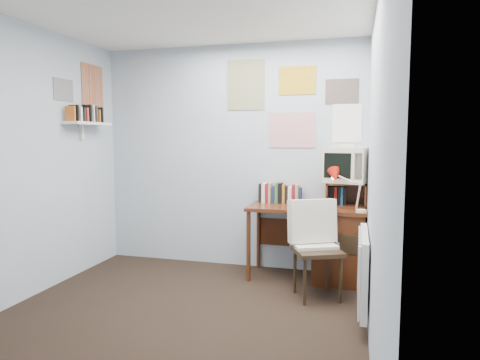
% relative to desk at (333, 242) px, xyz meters
% --- Properties ---
extents(ground, '(3.50, 3.50, 0.00)m').
position_rel_desk_xyz_m(ground, '(-1.17, -1.48, -0.41)').
color(ground, black).
rests_on(ground, ground).
extents(back_wall, '(3.00, 0.02, 2.50)m').
position_rel_desk_xyz_m(back_wall, '(-1.17, 0.27, 0.84)').
color(back_wall, '#A3B0BA').
rests_on(back_wall, ground).
extents(right_wall, '(0.02, 3.50, 2.50)m').
position_rel_desk_xyz_m(right_wall, '(0.33, -1.48, 0.84)').
color(right_wall, '#A3B0BA').
rests_on(right_wall, ground).
extents(desk, '(1.20, 0.55, 0.76)m').
position_rel_desk_xyz_m(desk, '(0.00, 0.00, 0.00)').
color(desk, '#502512').
rests_on(desk, ground).
extents(desk_chair, '(0.58, 0.57, 0.87)m').
position_rel_desk_xyz_m(desk_chair, '(-0.11, -0.53, 0.03)').
color(desk_chair, black).
rests_on(desk_chair, ground).
extents(desk_lamp, '(0.31, 0.29, 0.37)m').
position_rel_desk_xyz_m(desk_lamp, '(0.27, -0.22, 0.54)').
color(desk_lamp, red).
rests_on(desk_lamp, desk).
extents(tv_riser, '(0.40, 0.30, 0.25)m').
position_rel_desk_xyz_m(tv_riser, '(0.12, 0.11, 0.48)').
color(tv_riser, '#502512').
rests_on(tv_riser, desk).
extents(crt_tv, '(0.50, 0.48, 0.39)m').
position_rel_desk_xyz_m(crt_tv, '(0.13, 0.13, 0.80)').
color(crt_tv, beige).
rests_on(crt_tv, tv_riser).
extents(book_row, '(0.60, 0.14, 0.22)m').
position_rel_desk_xyz_m(book_row, '(-0.51, 0.18, 0.46)').
color(book_row, '#502512').
rests_on(book_row, desk).
extents(radiator, '(0.09, 0.80, 0.60)m').
position_rel_desk_xyz_m(radiator, '(0.29, -0.93, 0.01)').
color(radiator, white).
rests_on(radiator, right_wall).
extents(wall_shelf, '(0.20, 0.62, 0.24)m').
position_rel_desk_xyz_m(wall_shelf, '(-2.57, -0.38, 1.21)').
color(wall_shelf, white).
rests_on(wall_shelf, left_wall).
extents(posters_back, '(1.20, 0.01, 0.90)m').
position_rel_desk_xyz_m(posters_back, '(-0.47, 0.26, 1.44)').
color(posters_back, white).
rests_on(posters_back, back_wall).
extents(posters_left, '(0.01, 0.70, 0.60)m').
position_rel_desk_xyz_m(posters_left, '(-2.67, -0.38, 1.59)').
color(posters_left, white).
rests_on(posters_left, left_wall).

